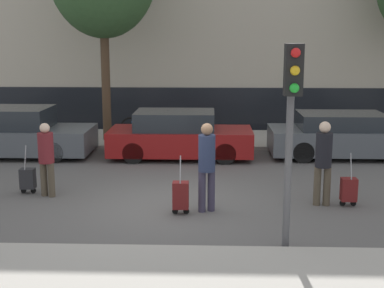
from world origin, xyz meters
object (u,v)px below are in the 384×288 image
Objects in this scene: parked_car_0 at (11,133)px; trolley_center at (181,195)px; parked_car_2 at (345,136)px; parked_bicycle at (146,127)px; pedestrian_left at (46,155)px; trolley_right at (349,190)px; pedestrian_center at (207,162)px; traffic_light at (292,105)px; parked_car_1 at (179,136)px; pedestrian_right at (323,158)px; trolley_left at (28,179)px.

trolley_center is (5.31, -5.15, -0.28)m from parked_car_0.
trolley_center is at bearing -44.09° from parked_car_0.
parked_bicycle is (-6.09, 2.05, -0.13)m from parked_car_2.
pedestrian_left is 0.93× the size of parked_bicycle.
trolley_center reaches higher than trolley_right.
pedestrian_center reaches higher than trolley_center.
traffic_light reaches higher than parked_bicycle.
traffic_light is 1.92× the size of parked_bicycle.
parked_car_0 is 9.89m from trolley_right.
parked_bicycle is (-3.42, 9.15, -1.94)m from traffic_light.
parked_car_0 is at bearing -149.35° from parked_bicycle.
parked_car_1 reaches higher than parked_car_2.
parked_car_1 is 3.62× the size of trolley_right.
pedestrian_center is 2.47m from pedestrian_right.
pedestrian_center is at bearing 124.29° from traffic_light.
trolley_left reaches higher than parked_bicycle.
parked_car_2 is 3.99× the size of trolley_left.
trolley_center is 3.29m from traffic_light.
traffic_light is at bearing -69.49° from parked_bicycle.
parked_bicycle is at bearing 101.97° from trolley_center.
traffic_light reaches higher than pedestrian_right.
pedestrian_center is at bearing -128.05° from parked_car_2.
trolley_right is (7.02, -0.68, 0.01)m from trolley_left.
parked_car_2 reaches higher than trolley_center.
parked_bicycle is (-1.56, 7.37, 0.10)m from trolley_center.
parked_car_1 is 5.84m from trolley_right.
parked_car_0 is 7.40m from trolley_center.
traffic_light is (4.88, -2.89, 1.50)m from pedestrian_left.
pedestrian_right is (5.95, -0.44, 0.09)m from pedestrian_left.
parked_car_0 is 1.38× the size of traffic_light.
parked_car_2 reaches higher than parked_bicycle.
trolley_right is 0.34× the size of traffic_light.
trolley_left is at bearing -108.01° from parked_bicycle.
trolley_left is (-0.51, 0.20, -0.59)m from pedestrian_left.
pedestrian_center is 1.02× the size of pedestrian_right.
pedestrian_center reaches higher than parked_bicycle.
traffic_light reaches higher than parked_car_2.
trolley_right is at bearing 179.94° from pedestrian_right.
trolley_center is at bearing 136.22° from traffic_light.
trolley_left is 7.05m from trolley_right.
parked_car_2 is 2.49× the size of pedestrian_right.
pedestrian_center is at bearing -73.85° from parked_bicycle.
trolley_center is at bearing 17.23° from pedestrian_right.
pedestrian_center is at bearing 6.26° from pedestrian_left.
parked_car_0 is 4.36m from parked_bicycle.
pedestrian_right is at bearing -53.36° from parked_car_1.
parked_bicycle is at bearing 161.43° from parked_car_2.
parked_car_0 is at bearing -178.98° from parked_car_2.
trolley_right is at bearing 10.20° from trolley_center.
pedestrian_center is 3.08m from trolley_right.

